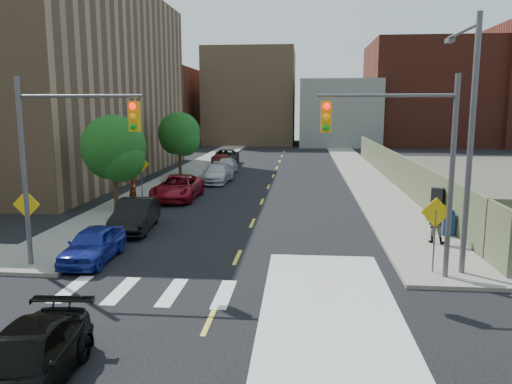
% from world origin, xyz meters
% --- Properties ---
extents(ground, '(160.00, 160.00, 0.00)m').
position_xyz_m(ground, '(0.00, 0.00, 0.00)').
color(ground, black).
rests_on(ground, ground).
extents(sidewalk_nw, '(3.50, 73.00, 0.15)m').
position_xyz_m(sidewalk_nw, '(-7.75, 41.50, 0.07)').
color(sidewalk_nw, gray).
rests_on(sidewalk_nw, ground).
extents(sidewalk_ne, '(3.50, 73.00, 0.15)m').
position_xyz_m(sidewalk_ne, '(7.75, 41.50, 0.07)').
color(sidewalk_ne, gray).
rests_on(sidewalk_ne, ground).
extents(fence_north, '(0.12, 44.00, 2.50)m').
position_xyz_m(fence_north, '(9.60, 28.00, 1.25)').
color(fence_north, '#646B4B').
rests_on(fence_north, ground).
extents(building_nw, '(22.00, 30.00, 16.00)m').
position_xyz_m(building_nw, '(-22.00, 30.00, 8.00)').
color(building_nw, '#8C6B4C').
rests_on(building_nw, ground).
extents(bg_bldg_west, '(14.00, 18.00, 12.00)m').
position_xyz_m(bg_bldg_west, '(-22.00, 70.00, 6.00)').
color(bg_bldg_west, '#592319').
rests_on(bg_bldg_west, ground).
extents(bg_bldg_midwest, '(14.00, 16.00, 15.00)m').
position_xyz_m(bg_bldg_midwest, '(-6.00, 72.00, 7.50)').
color(bg_bldg_midwest, '#8C6B4C').
rests_on(bg_bldg_midwest, ground).
extents(bg_bldg_center, '(12.00, 16.00, 10.00)m').
position_xyz_m(bg_bldg_center, '(8.00, 70.00, 5.00)').
color(bg_bldg_center, gray).
rests_on(bg_bldg_center, ground).
extents(bg_bldg_east, '(18.00, 18.00, 16.00)m').
position_xyz_m(bg_bldg_east, '(22.00, 72.00, 8.00)').
color(bg_bldg_east, '#592319').
rests_on(bg_bldg_east, ground).
extents(signal_nw, '(4.59, 0.30, 7.00)m').
position_xyz_m(signal_nw, '(-5.98, 6.00, 4.53)').
color(signal_nw, '#59595E').
rests_on(signal_nw, ground).
extents(signal_ne, '(4.59, 0.30, 7.00)m').
position_xyz_m(signal_ne, '(5.98, 6.00, 4.53)').
color(signal_ne, '#59595E').
rests_on(signal_ne, ground).
extents(streetlight_ne, '(0.25, 3.70, 9.00)m').
position_xyz_m(streetlight_ne, '(8.20, 6.90, 5.22)').
color(streetlight_ne, '#59595E').
rests_on(streetlight_ne, ground).
extents(warn_sign_nw, '(1.06, 0.06, 2.83)m').
position_xyz_m(warn_sign_nw, '(-7.80, 6.50, 1.99)').
color(warn_sign_nw, '#59595E').
rests_on(warn_sign_nw, ground).
extents(warn_sign_ne, '(1.06, 0.06, 2.83)m').
position_xyz_m(warn_sign_ne, '(7.20, 6.50, 1.99)').
color(warn_sign_ne, '#59595E').
rests_on(warn_sign_ne, ground).
extents(warn_sign_midwest, '(1.06, 0.06, 2.83)m').
position_xyz_m(warn_sign_midwest, '(-7.80, 20.00, 1.99)').
color(warn_sign_midwest, '#59595E').
rests_on(warn_sign_midwest, ground).
extents(tree_west_near, '(3.66, 3.64, 5.52)m').
position_xyz_m(tree_west_near, '(-8.00, 16.05, 3.48)').
color(tree_west_near, '#332114').
rests_on(tree_west_near, ground).
extents(tree_west_far, '(3.66, 3.64, 5.52)m').
position_xyz_m(tree_west_far, '(-8.00, 31.05, 3.48)').
color(tree_west_far, '#332114').
rests_on(tree_west_far, ground).
extents(parked_car_blue, '(1.63, 3.95, 1.34)m').
position_xyz_m(parked_car_blue, '(-5.50, 7.00, 0.67)').
color(parked_car_blue, '#1B2899').
rests_on(parked_car_blue, ground).
extents(parked_car_black, '(2.07, 4.76, 1.52)m').
position_xyz_m(parked_car_black, '(-5.50, 11.95, 0.76)').
color(parked_car_black, black).
rests_on(parked_car_black, ground).
extents(parked_car_red, '(2.60, 5.63, 1.56)m').
position_xyz_m(parked_car_red, '(-5.50, 20.24, 0.78)').
color(parked_car_red, maroon).
rests_on(parked_car_red, ground).
extents(parked_car_silver, '(2.43, 5.26, 1.49)m').
position_xyz_m(parked_car_silver, '(-4.20, 27.63, 0.74)').
color(parked_car_silver, '#B3B5BC').
rests_on(parked_car_silver, ground).
extents(parked_car_white, '(1.82, 4.37, 1.48)m').
position_xyz_m(parked_car_white, '(-4.28, 33.14, 0.74)').
color(parked_car_white, '#B6B6B6').
rests_on(parked_car_white, ground).
extents(parked_car_maroon, '(1.60, 3.91, 1.26)m').
position_xyz_m(parked_car_maroon, '(-5.50, 37.83, 0.63)').
color(parked_car_maroon, '#3F0E0C').
rests_on(parked_car_maroon, ground).
extents(parked_car_grey, '(2.91, 5.73, 1.55)m').
position_xyz_m(parked_car_grey, '(-5.50, 40.36, 0.78)').
color(parked_car_grey, black).
rests_on(parked_car_grey, ground).
extents(black_sedan, '(2.15, 4.63, 1.31)m').
position_xyz_m(black_sedan, '(-3.20, -1.88, 0.65)').
color(black_sedan, black).
rests_on(black_sedan, ground).
extents(cargo_van, '(2.49, 5.89, 2.69)m').
position_xyz_m(cargo_van, '(3.02, -3.00, 1.41)').
color(cargo_van, silver).
rests_on(cargo_van, ground).
extents(mailbox, '(0.53, 0.41, 1.24)m').
position_xyz_m(mailbox, '(9.20, 11.84, 0.75)').
color(mailbox, navy).
rests_on(mailbox, sidewalk_ne).
extents(payphone, '(0.68, 0.63, 1.85)m').
position_xyz_m(payphone, '(9.20, 13.94, 1.07)').
color(payphone, black).
rests_on(payphone, sidewalk_ne).
extents(pedestrian_west, '(0.53, 0.75, 1.94)m').
position_xyz_m(pedestrian_west, '(-7.53, 17.59, 1.12)').
color(pedestrian_west, gray).
rests_on(pedestrian_west, sidewalk_nw).
extents(pedestrian_east, '(1.11, 1.00, 1.85)m').
position_xyz_m(pedestrian_east, '(8.27, 10.49, 1.07)').
color(pedestrian_east, gray).
rests_on(pedestrian_east, sidewalk_ne).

